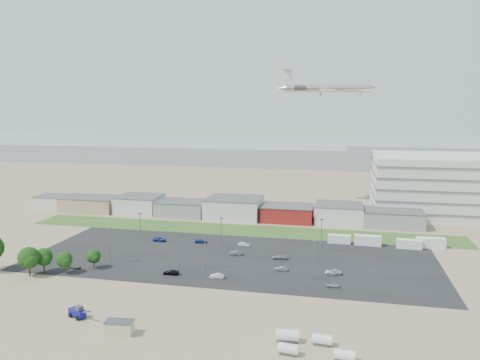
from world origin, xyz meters
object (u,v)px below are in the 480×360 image
(airliner, at_px, (328,88))
(parked_car_10, at_px, (74,266))
(parked_car_1, at_px, (281,269))
(box_trailer_a, at_px, (339,239))
(parked_car_13, at_px, (217,276))
(parked_car_0, at_px, (333,272))
(parked_car_3, at_px, (171,272))
(portable_shed, at_px, (119,328))
(parked_car_2, at_px, (332,285))
(telehandler, at_px, (77,311))
(parked_car_6, at_px, (201,241))
(parked_car_9, at_px, (160,239))
(parked_car_7, at_px, (236,253))
(parked_car_11, at_px, (244,244))
(storage_tank_nw, at_px, (287,335))
(parked_car_12, at_px, (279,257))

(airliner, relative_size, parked_car_10, 11.83)
(airliner, xyz_separation_m, parked_car_1, (-8.26, -95.16, -52.74))
(box_trailer_a, height_order, parked_car_13, box_trailer_a)
(parked_car_0, xyz_separation_m, parked_car_10, (-70.95, -10.45, -0.06))
(parked_car_3, relative_size, parked_car_13, 1.15)
(portable_shed, height_order, parked_car_2, portable_shed)
(parked_car_2, xyz_separation_m, parked_car_3, (-42.67, 0.11, 0.07))
(portable_shed, xyz_separation_m, parked_car_3, (-1.98, 34.03, -0.77))
(telehandler, height_order, parked_car_10, telehandler)
(parked_car_2, relative_size, parked_car_6, 0.80)
(parked_car_3, height_order, parked_car_6, parked_car_3)
(parked_car_13, bearing_deg, parked_car_10, -96.04)
(telehandler, height_order, parked_car_6, telehandler)
(parked_car_3, distance_m, parked_car_6, 30.47)
(telehandler, relative_size, parked_car_6, 1.60)
(parked_car_1, distance_m, parked_car_9, 48.19)
(parked_car_13, bearing_deg, parked_car_1, 112.60)
(telehandler, bearing_deg, airliner, 94.08)
(box_trailer_a, xyz_separation_m, parked_car_13, (-31.28, -39.97, -0.77))
(parked_car_7, bearing_deg, parked_car_0, 65.75)
(parked_car_9, relative_size, parked_car_11, 1.19)
(parked_car_0, bearing_deg, box_trailer_a, 174.68)
(parked_car_2, height_order, parked_car_13, parked_car_13)
(storage_tank_nw, relative_size, box_trailer_a, 0.59)
(parked_car_11, bearing_deg, parked_car_10, 126.98)
(parked_car_1, xyz_separation_m, parked_car_7, (-15.28, 11.08, 0.05))
(portable_shed, distance_m, airliner, 151.77)
(parked_car_3, relative_size, parked_car_6, 1.06)
(parked_car_0, bearing_deg, parked_car_13, -74.90)
(portable_shed, height_order, box_trailer_a, portable_shed)
(parked_car_12, distance_m, parked_car_13, 23.77)
(parked_car_1, bearing_deg, parked_car_2, 53.74)
(portable_shed, relative_size, airliner, 0.12)
(parked_car_11, distance_m, parked_car_13, 29.85)
(airliner, bearing_deg, telehandler, -117.72)
(telehandler, bearing_deg, parked_car_1, 67.93)
(parked_car_1, bearing_deg, portable_shed, -34.76)
(parked_car_0, relative_size, parked_car_2, 1.36)
(airliner, bearing_deg, parked_car_11, -115.42)
(parked_car_10, distance_m, parked_car_13, 41.14)
(parked_car_3, bearing_deg, parked_car_11, 153.08)
(parked_car_9, bearing_deg, parked_car_1, -113.28)
(parked_car_1, bearing_deg, airliner, 171.99)
(box_trailer_a, xyz_separation_m, parked_car_1, (-15.45, -30.86, -0.80))
(airliner, xyz_separation_m, parked_car_13, (-24.08, -104.28, -52.71))
(portable_shed, xyz_separation_m, parked_car_1, (26.64, 43.12, -0.81))
(parked_car_13, bearing_deg, portable_shed, -25.00)
(box_trailer_a, height_order, airliner, airliner)
(storage_tank_nw, bearing_deg, parked_car_6, 120.57)
(parked_car_0, xyz_separation_m, parked_car_13, (-29.82, -9.50, -0.00))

